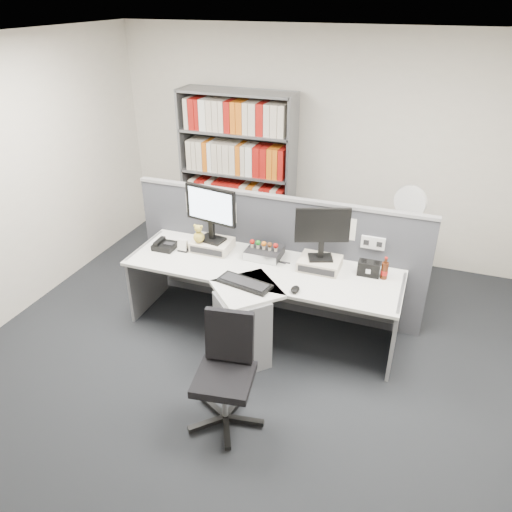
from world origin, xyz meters
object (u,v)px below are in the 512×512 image
at_px(monitor_left, 211,209).
at_px(keyboard, 245,283).
at_px(speaker, 369,268).
at_px(shelving_unit, 238,176).
at_px(desktop_pc, 264,253).
at_px(filing_cabinet, 400,265).
at_px(office_chair, 226,368).
at_px(mouse, 295,289).
at_px(monitor_right, 322,229).
at_px(desk_fan, 410,205).
at_px(desk, 254,302).
at_px(desk_phone, 164,245).
at_px(cola_bottle, 384,271).
at_px(desk_calendar, 183,246).

distance_m(monitor_left, keyboard, 0.86).
height_order(speaker, shelving_unit, shelving_unit).
bearing_deg(desktop_pc, filing_cabinet, 38.16).
bearing_deg(office_chair, speaker, 58.53).
bearing_deg(filing_cabinet, shelving_unit, 167.93).
bearing_deg(mouse, monitor_right, 77.87).
bearing_deg(desk_fan, desk, -130.62).
relative_size(desk, desk_fan, 4.57).
xyz_separation_m(desk_phone, cola_bottle, (2.15, 0.17, 0.05)).
xyz_separation_m(desk, cola_bottle, (1.10, 0.40, 0.34)).
bearing_deg(desk_phone, desktop_pc, 10.63).
bearing_deg(monitor_right, cola_bottle, 1.79).
height_order(keyboard, mouse, mouse).
bearing_deg(desktop_pc, cola_bottle, -0.88).
xyz_separation_m(desk, mouse, (0.41, -0.09, 0.29)).
xyz_separation_m(desk, shelving_unit, (-0.90, 1.85, 0.52)).
height_order(desk_phone, desk_fan, desk_fan).
bearing_deg(speaker, desk, -156.62).
relative_size(monitor_right, desk_phone, 2.36).
height_order(monitor_left, desktop_pc, monitor_left).
distance_m(keyboard, cola_bottle, 1.26).
xyz_separation_m(speaker, desk_fan, (0.24, 0.98, 0.27)).
height_order(keyboard, shelving_unit, shelving_unit).
height_order(desk_calendar, office_chair, office_chair).
relative_size(desktop_pc, speaker, 1.65).
bearing_deg(shelving_unit, office_chair, -69.85).
bearing_deg(speaker, cola_bottle, -6.01).
bearing_deg(monitor_left, mouse, -25.25).
distance_m(monitor_left, shelving_unit, 1.51).
height_order(monitor_right, desk_phone, monitor_right).
relative_size(monitor_right, shelving_unit, 0.25).
distance_m(desk, desk_phone, 1.11).
bearing_deg(monitor_right, keyboard, -136.97).
xyz_separation_m(desk_phone, desk_calendar, (0.20, 0.02, 0.02)).
bearing_deg(keyboard, desk, 73.56).
bearing_deg(keyboard, cola_bottle, 25.11).
bearing_deg(cola_bottle, mouse, -144.61).
relative_size(mouse, desk_phone, 0.55).
bearing_deg(keyboard, monitor_right, 43.03).
bearing_deg(desk_calendar, shelving_unit, 92.00).
bearing_deg(desk_calendar, desk, -16.51).
height_order(keyboard, desk_fan, desk_fan).
bearing_deg(speaker, monitor_right, -175.83).
distance_m(monitor_left, monitor_right, 1.10).
xyz_separation_m(keyboard, shelving_unit, (-0.86, 1.98, 0.24)).
distance_m(desk, shelving_unit, 2.12).
relative_size(mouse, speaker, 0.59).
xyz_separation_m(mouse, cola_bottle, (0.69, 0.49, 0.06)).
relative_size(speaker, filing_cabinet, 0.29).
bearing_deg(office_chair, cola_bottle, 54.23).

